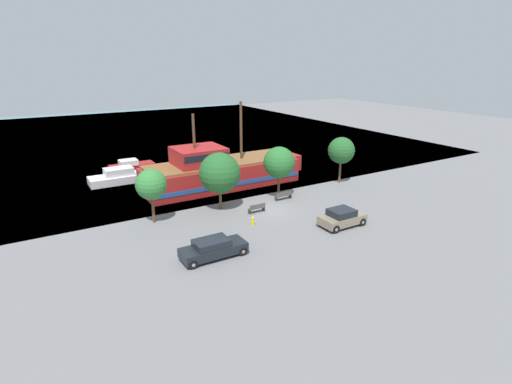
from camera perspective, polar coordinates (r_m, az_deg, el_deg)
ground_plane at (r=36.96m, az=1.97°, el=-2.54°), size 160.00×160.00×0.00m
water_surface at (r=76.50m, az=-16.27°, el=7.78°), size 80.00×80.00×0.00m
pirate_ship at (r=43.54m, az=-5.23°, el=3.00°), size 18.19×5.54×8.96m
moored_boat_dockside at (r=51.67m, az=-17.36°, el=3.45°), size 5.34×2.12×1.52m
moored_boat_outer at (r=47.53m, az=-18.43°, el=2.12°), size 7.64×2.52×1.69m
parked_car_curb_front at (r=28.27m, az=-6.15°, el=-8.01°), size 4.67×1.85×1.38m
parked_car_curb_mid at (r=33.91m, az=12.18°, el=-3.60°), size 3.88×1.97×1.50m
fire_hydrant at (r=33.42m, az=-0.47°, el=-4.11°), size 0.42×0.25×0.76m
bench_promenade_east at (r=36.10m, az=0.13°, el=-2.31°), size 1.60×0.45×0.85m
bench_promenade_west at (r=39.47m, az=3.98°, el=-0.50°), size 1.80×0.45×0.85m
tree_row_east at (r=34.13m, az=-14.76°, el=1.02°), size 2.59×2.59×4.68m
tree_row_mideast at (r=36.28m, az=-5.21°, el=2.70°), size 3.75×3.75×5.31m
tree_row_midwest at (r=39.42m, az=3.31°, el=4.21°), size 3.13×3.13×5.13m
tree_row_west at (r=45.16m, az=12.09°, el=5.81°), size 2.93×2.93×5.14m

